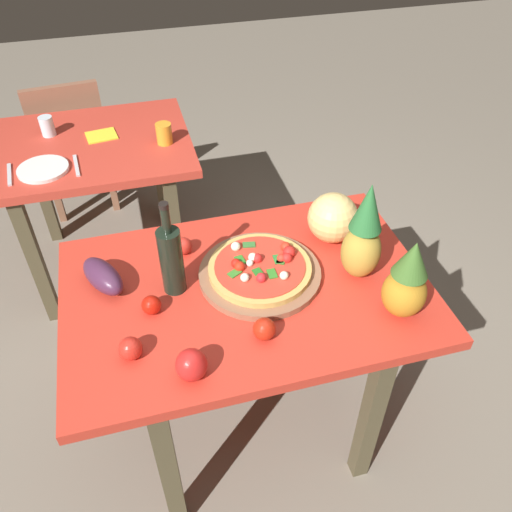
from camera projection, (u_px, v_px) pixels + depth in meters
name	position (u px, v px, depth m)	size (l,w,h in m)	color
ground_plane	(248.00, 413.00, 2.26)	(10.00, 10.00, 0.00)	gray
display_table	(246.00, 307.00, 1.82)	(1.21, 0.81, 0.76)	brown
background_table	(94.00, 165.00, 2.55)	(0.95, 0.75, 0.76)	brown
dining_chair	(71.00, 139.00, 3.07)	(0.44, 0.44, 0.85)	#8D5E44
pizza_board	(260.00, 274.00, 1.78)	(0.42, 0.42, 0.03)	#8D5E44
pizza	(261.00, 267.00, 1.77)	(0.35, 0.35, 0.06)	tan
wine_bottle	(171.00, 259.00, 1.66)	(0.08, 0.08, 0.35)	black
pineapple_left	(407.00, 282.00, 1.59)	(0.14, 0.14, 0.28)	#BE8021
pineapple_right	(363.00, 237.00, 1.69)	(0.13, 0.13, 0.37)	#B69538
melon	(333.00, 218.00, 1.89)	(0.18, 0.18, 0.18)	#EFC976
bell_pepper	(191.00, 365.00, 1.46)	(0.09, 0.09, 0.10)	red
eggplant	(103.00, 276.00, 1.73)	(0.20, 0.09, 0.09)	#492541
tomato_beside_pepper	(183.00, 246.00, 1.86)	(0.06, 0.06, 0.06)	red
tomato_by_bottle	(151.00, 305.00, 1.65)	(0.06, 0.06, 0.06)	red
tomato_near_board	(263.00, 329.00, 1.57)	(0.07, 0.07, 0.07)	red
tomato_at_corner	(130.00, 349.00, 1.51)	(0.07, 0.07, 0.07)	red
drinking_glass_juice	(164.00, 134.00, 2.44)	(0.07, 0.07, 0.10)	orange
drinking_glass_water	(47.00, 126.00, 2.50)	(0.07, 0.07, 0.09)	silver
dinner_plate	(43.00, 169.00, 2.29)	(0.22, 0.22, 0.02)	white
fork_utensil	(9.00, 174.00, 2.26)	(0.02, 0.18, 0.01)	silver
knife_utensil	(76.00, 165.00, 2.32)	(0.02, 0.18, 0.01)	silver
napkin_folded	(101.00, 136.00, 2.52)	(0.14, 0.12, 0.01)	yellow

